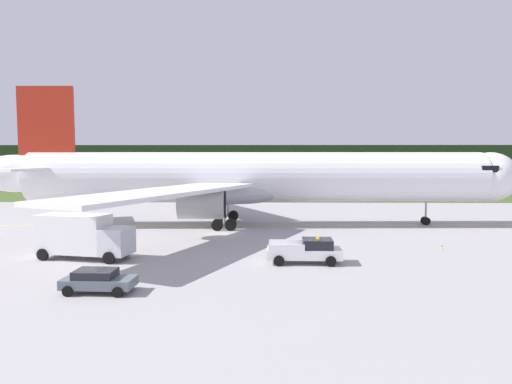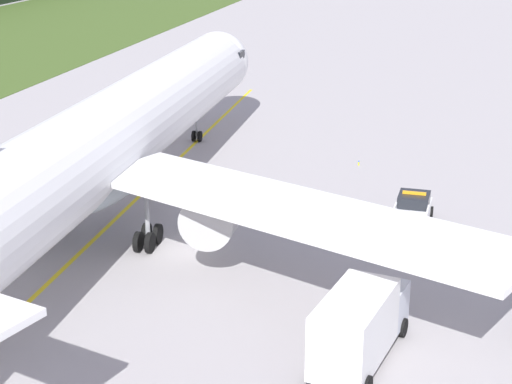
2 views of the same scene
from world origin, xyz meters
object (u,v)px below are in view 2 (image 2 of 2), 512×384
object	(u,v)px
apron_cone	(341,204)
ops_pickup_truck	(412,211)
airliner	(104,144)
catering_truck	(360,323)

from	to	relation	value
apron_cone	ops_pickup_truck	bearing A→B (deg)	-110.47
airliner	ops_pickup_truck	xyz separation A→B (m)	(4.63, -18.26, -4.35)
airliner	apron_cone	size ratio (longest dim) A/B	87.67
apron_cone	catering_truck	bearing A→B (deg)	-169.15
catering_truck	apron_cone	bearing A→B (deg)	10.85
airliner	apron_cone	distance (m)	15.79
airliner	catering_truck	size ratio (longest dim) A/B	8.07
ops_pickup_truck	catering_truck	xyz separation A→B (m)	(-16.88, 1.11, 0.88)
ops_pickup_truck	catering_truck	world-z (taller)	catering_truck
catering_truck	apron_cone	world-z (taller)	catering_truck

